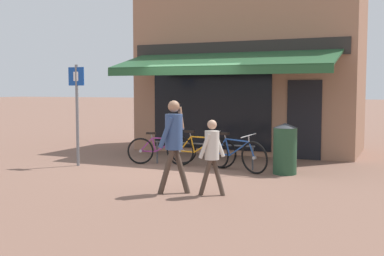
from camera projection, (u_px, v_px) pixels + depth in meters
The scene contains 10 objects.
ground_plane at pixel (175, 169), 11.30m from camera, with size 160.00×160.00×0.00m, color brown.
shop_front at pixel (250, 74), 14.74m from camera, with size 6.51×4.88×4.67m.
bike_rack_rail at pixel (203, 148), 11.55m from camera, with size 2.59×0.04×0.57m.
bicycle_purple at pixel (162, 150), 11.97m from camera, with size 1.58×0.82×0.80m.
bicycle_orange at pixel (200, 151), 11.48m from camera, with size 1.80×0.52×0.88m.
bicycle_blue at pixel (235, 154), 10.91m from camera, with size 1.76×0.86×0.89m.
pedestrian_adult at pixel (174, 136), 8.54m from camera, with size 0.54×0.57×1.68m.
pedestrian_child at pixel (212, 149), 8.39m from camera, with size 0.46×0.39×1.34m.
litter_bin at pixel (285, 149), 10.53m from camera, with size 0.52×0.52×1.12m.
parking_sign at pixel (77, 104), 11.61m from camera, with size 0.44×0.07×2.45m.
Camera 1 is at (4.91, -10.06, 1.87)m, focal length 45.00 mm.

